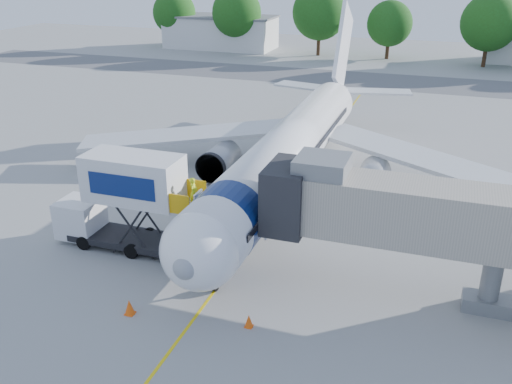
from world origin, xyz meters
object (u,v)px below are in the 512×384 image
(catering_hiloader, at_px, (125,202))
(jet_bridge, at_px, (395,212))
(ground_tug, at_px, (126,380))
(aircraft, at_px, (292,149))

(catering_hiloader, bearing_deg, jet_bridge, 0.01)
(jet_bridge, bearing_deg, catering_hiloader, -179.99)
(ground_tug, bearing_deg, aircraft, 111.20)
(aircraft, relative_size, catering_hiloader, 4.44)
(aircraft, distance_m, catering_hiloader, 12.77)
(catering_hiloader, bearing_deg, ground_tug, -59.74)
(aircraft, relative_size, ground_tug, 10.84)
(aircraft, distance_m, ground_tug, 21.40)
(aircraft, xyz_separation_m, ground_tug, (-0.35, -21.27, -2.30))
(aircraft, bearing_deg, catering_hiloader, -119.42)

